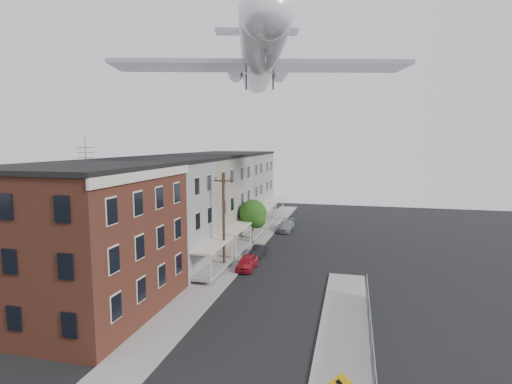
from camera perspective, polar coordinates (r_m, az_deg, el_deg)
sidewalk_left at (r=43.25m, az=-1.91°, el=-8.58°), size 3.00×62.00×0.12m
sidewalk_right at (r=24.98m, az=12.29°, el=-20.99°), size 3.00×26.00×0.12m
curb_left at (r=42.89m, az=-0.02°, el=-8.70°), size 0.15×62.00×0.14m
curb_right at (r=25.04m, az=8.75°, el=-20.81°), size 0.15×26.00×0.14m
corner_building at (r=29.87m, az=-23.38°, el=-6.24°), size 10.31×12.30×12.15m
row_house_a at (r=37.69m, az=-14.61°, el=-3.25°), size 11.98×7.00×10.30m
row_house_b at (r=43.88m, az=-10.27°, el=-1.68°), size 11.98×7.00×10.30m
row_house_c at (r=50.28m, az=-7.03°, el=-0.51°), size 11.98×7.00×10.30m
row_house_d at (r=56.82m, az=-4.52°, el=0.40°), size 11.98×7.00×10.30m
row_house_e at (r=63.47m, az=-2.54°, el=1.12°), size 11.98×7.00×10.30m
chainlink_fence at (r=23.69m, az=16.15°, el=-20.21°), size 0.06×18.06×1.90m
utility_pole at (r=36.62m, az=-4.64°, el=-4.06°), size 1.80×0.26×9.00m
street_tree at (r=46.12m, az=-0.33°, el=-3.26°), size 3.22×3.20×5.20m
car_near at (r=37.70m, az=-1.30°, el=-10.02°), size 1.61×3.85×1.30m
car_mid at (r=41.91m, az=0.32°, el=-8.40°), size 1.35×3.36×1.09m
car_far at (r=53.53m, az=4.30°, el=-4.84°), size 1.98×4.71×1.36m
airplane at (r=40.86m, az=0.54°, el=18.57°), size 26.99×30.86×8.90m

